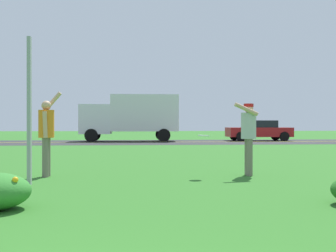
% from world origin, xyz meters
% --- Properties ---
extents(ground_plane, '(120.00, 120.00, 0.00)m').
position_xyz_m(ground_plane, '(0.00, 12.69, 0.00)').
color(ground_plane, '#2D6B23').
extents(highway_strip, '(120.00, 7.63, 0.01)m').
position_xyz_m(highway_strip, '(0.00, 25.38, 0.00)').
color(highway_strip, '#2D2D30').
rests_on(highway_strip, ground).
extents(highway_center_stripe, '(120.00, 0.16, 0.00)m').
position_xyz_m(highway_center_stripe, '(0.00, 25.38, 0.01)').
color(highway_center_stripe, yellow).
rests_on(highway_center_stripe, ground).
extents(sign_post_near_path, '(0.07, 0.10, 2.83)m').
position_xyz_m(sign_post_near_path, '(-0.96, 6.54, 1.41)').
color(sign_post_near_path, '#93969B').
rests_on(sign_post_near_path, ground).
extents(person_thrower_orange_shirt, '(0.48, 0.49, 1.90)m').
position_xyz_m(person_thrower_orange_shirt, '(-0.91, 7.80, 1.02)').
color(person_thrower_orange_shirt, orange).
rests_on(person_thrower_orange_shirt, ground).
extents(person_catcher_red_cap_gray_shirt, '(0.55, 0.49, 1.65)m').
position_xyz_m(person_catcher_red_cap_gray_shirt, '(3.61, 7.64, 1.00)').
color(person_catcher_red_cap_gray_shirt, '#B2B2B7').
rests_on(person_catcher_red_cap_gray_shirt, ground).
extents(frisbee_white, '(0.26, 0.26, 0.04)m').
position_xyz_m(frisbee_white, '(2.54, 7.40, 0.91)').
color(frisbee_white, white).
extents(car_red_center_left, '(4.50, 2.00, 1.45)m').
position_xyz_m(car_red_center_left, '(9.95, 27.10, 0.74)').
color(car_red_center_left, maroon).
rests_on(car_red_center_left, ground).
extents(box_truck_white, '(6.70, 2.46, 3.20)m').
position_xyz_m(box_truck_white, '(0.85, 27.10, 1.80)').
color(box_truck_white, silver).
rests_on(box_truck_white, ground).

